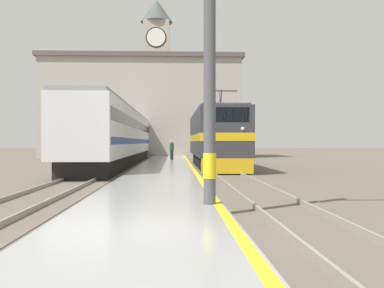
{
  "coord_description": "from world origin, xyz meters",
  "views": [
    {
      "loc": [
        0.57,
        -7.54,
        1.75
      ],
      "look_at": [
        1.67,
        20.74,
        1.64
      ],
      "focal_mm": 42.0,
      "sensor_mm": 36.0,
      "label": 1
    }
  ],
  "objects_px": {
    "locomotive_train": "(215,139)",
    "clock_tower": "(157,72)",
    "passenger_train": "(127,137)",
    "person_on_platform": "(172,150)",
    "catenary_mast": "(212,51)"
  },
  "relations": [
    {
      "from": "person_on_platform",
      "to": "clock_tower",
      "type": "distance_m",
      "value": 27.8
    },
    {
      "from": "locomotive_train",
      "to": "clock_tower",
      "type": "bearing_deg",
      "value": 99.34
    },
    {
      "from": "locomotive_train",
      "to": "clock_tower",
      "type": "xyz_separation_m",
      "value": [
        -5.3,
        32.21,
        9.59
      ]
    },
    {
      "from": "locomotive_train",
      "to": "catenary_mast",
      "type": "relative_size",
      "value": 2.03
    },
    {
      "from": "passenger_train",
      "to": "catenary_mast",
      "type": "relative_size",
      "value": 5.63
    },
    {
      "from": "locomotive_train",
      "to": "person_on_platform",
      "type": "distance_m",
      "value": 7.27
    },
    {
      "from": "catenary_mast",
      "to": "clock_tower",
      "type": "xyz_separation_m",
      "value": [
        -3.4,
        52.46,
        7.71
      ]
    },
    {
      "from": "catenary_mast",
      "to": "person_on_platform",
      "type": "height_order",
      "value": "catenary_mast"
    },
    {
      "from": "passenger_train",
      "to": "locomotive_train",
      "type": "bearing_deg",
      "value": -52.72
    },
    {
      "from": "passenger_train",
      "to": "person_on_platform",
      "type": "relative_size",
      "value": 26.06
    },
    {
      "from": "locomotive_train",
      "to": "person_on_platform",
      "type": "height_order",
      "value": "locomotive_train"
    },
    {
      "from": "passenger_train",
      "to": "clock_tower",
      "type": "distance_m",
      "value": 24.87
    },
    {
      "from": "locomotive_train",
      "to": "person_on_platform",
      "type": "relative_size",
      "value": 9.4
    },
    {
      "from": "locomotive_train",
      "to": "clock_tower",
      "type": "distance_m",
      "value": 34.02
    },
    {
      "from": "clock_tower",
      "to": "catenary_mast",
      "type": "bearing_deg",
      "value": -86.29
    }
  ]
}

